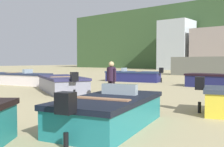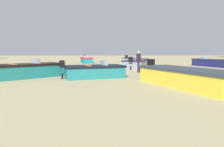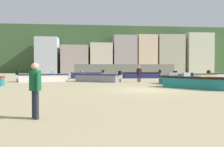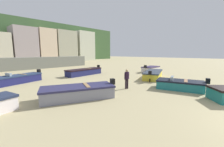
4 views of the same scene
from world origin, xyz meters
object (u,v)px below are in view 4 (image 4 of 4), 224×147
boat_navy_0 (18,79)px  boat_white_8 (151,69)px  boat_yellow_9 (153,74)px  boat_teal_7 (180,85)px  beach_walker_foreground (127,77)px  boat_navy_6 (84,72)px  boat_grey_5 (78,92)px

boat_navy_0 → boat_white_8: boat_white_8 is taller
boat_white_8 → boat_yellow_9: size_ratio=0.70×
boat_teal_7 → beach_walker_foreground: (-2.70, 3.34, 0.57)m
boat_yellow_9 → boat_teal_7: bearing=-59.6°
boat_navy_6 → boat_white_8: bearing=-122.6°
boat_teal_7 → boat_white_8: size_ratio=1.06×
boat_navy_0 → boat_white_8: bearing=-123.7°
beach_walker_foreground → boat_grey_5: bearing=-3.9°
boat_navy_6 → boat_yellow_9: (3.97, -7.89, -0.01)m
boat_navy_0 → boat_yellow_9: same height
boat_grey_5 → boat_white_8: bearing=-53.9°
boat_navy_6 → boat_teal_7: boat_navy_6 is taller
boat_teal_7 → boat_navy_6: bearing=78.3°
boat_grey_5 → boat_yellow_9: size_ratio=0.93×
boat_teal_7 → boat_white_8: 10.75m
boat_navy_0 → boat_white_8: (16.39, -5.74, 0.00)m
boat_navy_6 → beach_walker_foreground: beach_walker_foreground is taller
boat_teal_7 → boat_yellow_9: bearing=34.7°
boat_teal_7 → boat_yellow_9: size_ratio=0.75×
boat_grey_5 → boat_white_8: (15.19, 2.56, 0.01)m
boat_white_8 → boat_yellow_9: bearing=-62.1°
boat_navy_6 → beach_walker_foreground: 8.82m
boat_grey_5 → boat_navy_6: boat_navy_6 is taller
boat_yellow_9 → boat_navy_6: bearing=-171.8°
boat_grey_5 → boat_teal_7: 8.01m
boat_yellow_9 → boat_grey_5: bearing=-109.7°
boat_navy_6 → boat_teal_7: bearing=179.8°
boat_navy_6 → boat_yellow_9: bearing=-155.9°
boat_navy_0 → boat_yellow_9: size_ratio=0.90×
boat_grey_5 → boat_white_8: 15.40m
boat_yellow_9 → beach_walker_foreground: size_ratio=3.22×
beach_walker_foreground → boat_white_8: bearing=-154.9°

